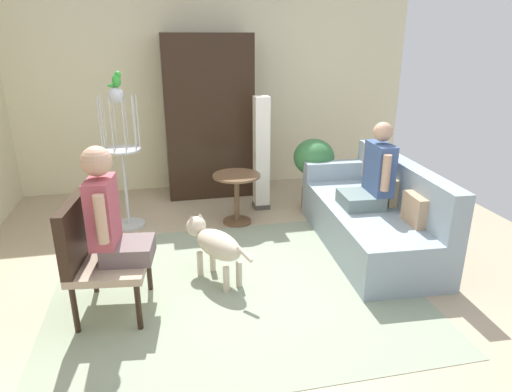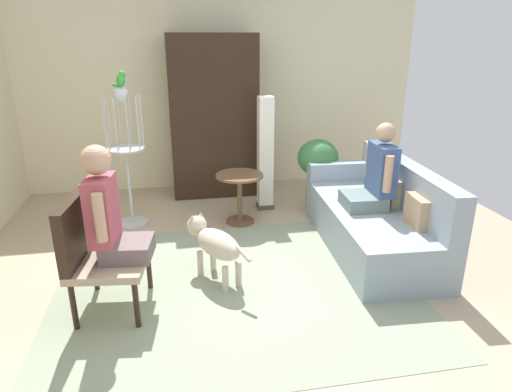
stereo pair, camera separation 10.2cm
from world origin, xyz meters
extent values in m
plane|color=tan|center=(0.00, 0.00, 0.00)|extent=(6.67, 6.67, 0.00)
cube|color=beige|center=(0.00, 2.84, 1.40)|extent=(5.82, 0.12, 2.79)
cube|color=gray|center=(-0.14, -0.17, 0.00)|extent=(3.10, 2.59, 0.01)
cube|color=#8EA0AD|center=(1.35, 0.36, 0.23)|extent=(0.98, 2.09, 0.46)
cube|color=#8EA0AD|center=(1.70, 0.34, 0.68)|extent=(0.29, 2.05, 0.45)
cube|color=#8EA0AD|center=(1.40, 1.29, 0.56)|extent=(0.88, 0.23, 0.21)
cube|color=tan|center=(1.54, -0.16, 0.60)|extent=(0.12, 0.33, 0.28)
cube|color=#C6B284|center=(1.57, 0.40, 0.60)|extent=(0.12, 0.30, 0.28)
cylinder|color=black|center=(-0.87, -0.04, 0.20)|extent=(0.04, 0.04, 0.39)
cylinder|color=black|center=(-0.94, -0.60, 0.20)|extent=(0.04, 0.04, 0.39)
cylinder|color=black|center=(-1.33, 0.01, 0.20)|extent=(0.04, 0.04, 0.39)
cylinder|color=black|center=(-1.40, -0.54, 0.20)|extent=(0.04, 0.04, 0.39)
cube|color=tan|center=(-1.14, -0.29, 0.42)|extent=(0.64, 0.73, 0.06)
cube|color=black|center=(-1.38, -0.26, 0.70)|extent=(0.16, 0.67, 0.49)
cube|color=slate|center=(1.25, 0.37, 0.53)|extent=(0.42, 0.42, 0.14)
cube|color=#3F598C|center=(1.42, 0.36, 0.85)|extent=(0.20, 0.41, 0.51)
sphere|color=tan|center=(1.42, 0.36, 1.22)|extent=(0.19, 0.19, 0.19)
cylinder|color=tan|center=(1.37, 0.12, 0.87)|extent=(0.08, 0.08, 0.36)
cylinder|color=tan|center=(1.40, 0.60, 0.87)|extent=(0.08, 0.08, 0.36)
cube|color=#6C5B5B|center=(-1.00, -0.31, 0.52)|extent=(0.42, 0.39, 0.14)
cube|color=#B24C59|center=(-1.16, -0.29, 0.85)|extent=(0.22, 0.37, 0.52)
sphere|color=tan|center=(-1.16, -0.29, 1.25)|extent=(0.22, 0.22, 0.22)
cylinder|color=tan|center=(-1.09, -0.08, 0.88)|extent=(0.08, 0.08, 0.36)
cylinder|color=tan|center=(-1.14, -0.51, 0.88)|extent=(0.08, 0.08, 0.36)
cylinder|color=brown|center=(0.13, 1.26, 0.58)|extent=(0.55, 0.55, 0.02)
cylinder|color=brown|center=(0.13, 1.26, 0.29)|extent=(0.06, 0.06, 0.57)
cylinder|color=brown|center=(0.13, 1.26, 0.01)|extent=(0.33, 0.33, 0.03)
ellipsoid|color=beige|center=(-0.26, -0.03, 0.36)|extent=(0.48, 0.59, 0.24)
sphere|color=beige|center=(-0.43, 0.26, 0.43)|extent=(0.19, 0.19, 0.19)
cone|color=beige|center=(-0.47, 0.23, 0.53)|extent=(0.06, 0.06, 0.06)
cone|color=beige|center=(-0.39, 0.28, 0.53)|extent=(0.06, 0.06, 0.06)
cylinder|color=beige|center=(-0.08, -0.33, 0.40)|extent=(0.12, 0.17, 0.10)
cylinder|color=beige|center=(-0.42, 0.10, 0.12)|extent=(0.06, 0.06, 0.24)
cylinder|color=beige|center=(-0.30, 0.17, 0.12)|extent=(0.06, 0.06, 0.24)
cylinder|color=beige|center=(-0.23, -0.23, 0.12)|extent=(0.06, 0.06, 0.24)
cylinder|color=beige|center=(-0.10, -0.15, 0.12)|extent=(0.06, 0.06, 0.24)
cylinder|color=silver|center=(-1.12, 1.44, 0.01)|extent=(0.36, 0.36, 0.03)
cylinder|color=silver|center=(-1.12, 1.44, 0.45)|extent=(0.04, 0.04, 0.90)
cylinder|color=silver|center=(-1.12, 1.44, 0.91)|extent=(0.42, 0.42, 0.02)
cylinder|color=silver|center=(-0.92, 1.44, 1.21)|extent=(0.01, 0.01, 0.58)
cylinder|color=silver|center=(-0.96, 1.56, 1.21)|extent=(0.01, 0.01, 0.58)
cylinder|color=silver|center=(-1.06, 1.63, 1.21)|extent=(0.01, 0.01, 0.58)
cylinder|color=silver|center=(-1.19, 1.63, 1.21)|extent=(0.01, 0.01, 0.58)
cylinder|color=silver|center=(-1.29, 1.56, 1.21)|extent=(0.01, 0.01, 0.58)
cylinder|color=silver|center=(-1.32, 1.44, 1.21)|extent=(0.01, 0.01, 0.58)
cylinder|color=silver|center=(-1.29, 1.32, 1.21)|extent=(0.01, 0.01, 0.58)
cylinder|color=silver|center=(-1.19, 1.25, 1.21)|extent=(0.01, 0.01, 0.58)
cylinder|color=silver|center=(-1.06, 1.25, 1.21)|extent=(0.01, 0.01, 0.58)
cylinder|color=silver|center=(-0.96, 1.32, 1.21)|extent=(0.01, 0.01, 0.58)
sphere|color=silver|center=(-1.12, 1.44, 1.50)|extent=(0.17, 0.17, 0.17)
ellipsoid|color=green|center=(-1.10, 1.44, 1.65)|extent=(0.09, 0.10, 0.14)
sphere|color=green|center=(-1.08, 1.44, 1.72)|extent=(0.07, 0.07, 0.07)
cone|color=#D8BF4C|center=(-1.05, 1.44, 1.72)|extent=(0.03, 0.02, 0.02)
ellipsoid|color=green|center=(-1.14, 1.44, 1.60)|extent=(0.12, 0.03, 0.04)
cylinder|color=#996047|center=(1.16, 1.56, 0.13)|extent=(0.27, 0.27, 0.27)
cylinder|color=brown|center=(1.16, 1.56, 0.37)|extent=(0.03, 0.03, 0.20)
ellipsoid|color=#37753E|center=(1.16, 1.56, 0.67)|extent=(0.51, 0.51, 0.46)
cube|color=#4C4742|center=(0.51, 1.69, 0.03)|extent=(0.20, 0.20, 0.06)
cube|color=white|center=(0.51, 1.69, 0.74)|extent=(0.18, 0.18, 1.36)
cube|color=black|center=(-0.05, 2.43, 1.07)|extent=(1.15, 0.56, 2.13)
camera|label=1|loc=(-0.68, -3.58, 2.10)|focal=31.38mm
camera|label=2|loc=(-0.58, -3.60, 2.10)|focal=31.38mm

